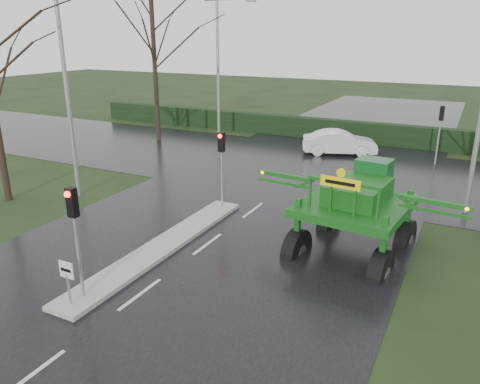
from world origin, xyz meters
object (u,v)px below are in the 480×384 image
at_px(traffic_signal_near, 74,220).
at_px(street_light_left_far, 222,56).
at_px(traffic_signal_mid, 221,154).
at_px(street_light_right, 480,74).
at_px(keep_left_sign, 67,276).
at_px(white_sedan, 339,154).
at_px(crop_sprayer, 301,198).
at_px(street_light_left_near, 69,70).
at_px(traffic_signal_far, 441,122).

distance_m(traffic_signal_near, street_light_left_far, 22.37).
distance_m(traffic_signal_mid, street_light_right, 11.05).
bearing_deg(street_light_left_far, traffic_signal_mid, -61.14).
bearing_deg(traffic_signal_mid, street_light_left_far, 118.86).
bearing_deg(keep_left_sign, white_sedan, 84.84).
height_order(traffic_signal_mid, street_light_left_far, street_light_left_far).
xyz_separation_m(traffic_signal_mid, street_light_left_far, (-6.89, 12.51, 3.40)).
bearing_deg(crop_sprayer, street_light_left_near, -178.29).
xyz_separation_m(street_light_right, white_sedan, (-7.57, 7.80, -5.99)).
height_order(keep_left_sign, street_light_left_far, street_light_left_far).
bearing_deg(street_light_left_far, keep_left_sign, -72.22).
bearing_deg(traffic_signal_mid, keep_left_sign, -90.00).
bearing_deg(street_light_left_far, traffic_signal_far, 0.03).
bearing_deg(street_light_right, traffic_signal_mid, -154.60).
distance_m(traffic_signal_near, street_light_right, 16.46).
bearing_deg(traffic_signal_mid, street_light_right, 25.40).
relative_size(traffic_signal_near, traffic_signal_far, 1.00).
xyz_separation_m(keep_left_sign, traffic_signal_far, (7.80, 21.51, 1.53)).
relative_size(traffic_signal_near, crop_sprayer, 0.46).
bearing_deg(street_light_left_far, traffic_signal_near, -71.83).
bearing_deg(street_light_left_near, street_light_left_far, 90.00).
relative_size(street_light_left_near, street_light_right, 1.00).
bearing_deg(street_light_right, street_light_left_near, -159.89).
height_order(traffic_signal_near, street_light_left_far, street_light_left_far).
height_order(traffic_signal_near, white_sedan, traffic_signal_near).
xyz_separation_m(street_light_left_near, white_sedan, (8.82, 13.80, -5.99)).
relative_size(street_light_right, crop_sprayer, 1.31).
distance_m(traffic_signal_mid, white_sedan, 12.73).
distance_m(traffic_signal_mid, street_light_left_far, 14.68).
bearing_deg(street_light_left_near, crop_sprayer, -4.32).
height_order(keep_left_sign, white_sedan, keep_left_sign).
bearing_deg(traffic_signal_far, street_light_left_far, 0.03).
distance_m(keep_left_sign, traffic_signal_far, 22.93).
xyz_separation_m(keep_left_sign, street_light_left_far, (-6.89, 21.50, 4.93)).
relative_size(street_light_right, street_light_left_far, 1.00).
height_order(crop_sprayer, white_sedan, crop_sprayer).
relative_size(keep_left_sign, street_light_right, 0.14).
distance_m(keep_left_sign, white_sedan, 21.42).
height_order(street_light_left_near, street_light_right, same).
distance_m(traffic_signal_near, traffic_signal_mid, 8.50).
relative_size(traffic_signal_mid, street_light_left_near, 0.35).
distance_m(street_light_left_near, street_light_left_far, 14.00).
bearing_deg(traffic_signal_near, traffic_signal_far, 69.64).
bearing_deg(white_sedan, traffic_signal_near, 153.88).
xyz_separation_m(traffic_signal_mid, crop_sprayer, (4.52, -2.35, -0.56)).
bearing_deg(crop_sprayer, street_light_left_far, 133.56).
xyz_separation_m(keep_left_sign, traffic_signal_mid, (0.00, 8.99, 1.53)).
bearing_deg(traffic_signal_far, street_light_left_near, 43.63).
height_order(traffic_signal_far, street_light_right, street_light_right).
xyz_separation_m(traffic_signal_far, white_sedan, (-5.88, -0.21, -2.59)).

